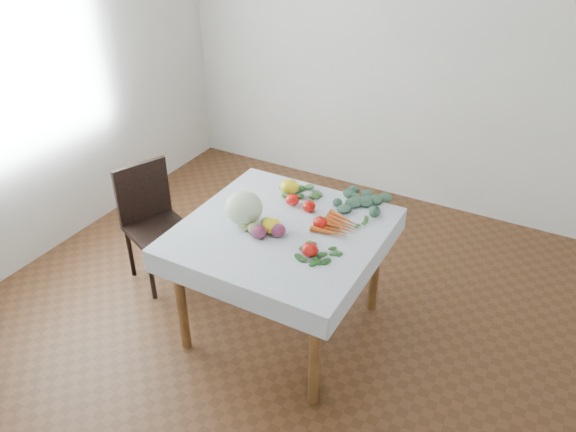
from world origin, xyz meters
name	(u,v)px	position (x,y,z in m)	size (l,w,h in m)	color
ground	(283,325)	(0.00, 0.00, 0.00)	(4.00, 4.00, 0.00)	#58331B
back_wall	(406,43)	(0.00, 2.00, 1.35)	(4.00, 0.04, 2.70)	silver
left_wall	(21,75)	(-2.00, 0.00, 1.35)	(0.04, 4.00, 2.70)	silver
table	(282,243)	(0.00, 0.00, 0.65)	(1.00, 1.00, 0.75)	brown
tablecloth	(282,229)	(0.00, 0.00, 0.75)	(1.12, 1.12, 0.01)	white
chair	(152,216)	(-1.07, 0.06, 0.49)	(0.50, 0.50, 0.85)	black
cabbage	(244,208)	(-0.22, -0.05, 0.85)	(0.22, 0.22, 0.20)	beige
tomato_a	(309,206)	(0.05, 0.24, 0.79)	(0.08, 0.08, 0.07)	red
tomato_b	(293,199)	(-0.07, 0.26, 0.79)	(0.08, 0.08, 0.07)	red
tomato_c	(320,223)	(0.19, 0.11, 0.79)	(0.08, 0.08, 0.07)	red
tomato_d	(310,249)	(0.26, -0.16, 0.79)	(0.09, 0.09, 0.08)	red
heirloom_back	(290,187)	(-0.16, 0.39, 0.80)	(0.13, 0.13, 0.09)	yellow
heirloom_front	(271,226)	(-0.04, -0.06, 0.80)	(0.11, 0.11, 0.08)	yellow
onion_a	(278,230)	(0.02, -0.08, 0.79)	(0.09, 0.09, 0.07)	#5E1A42
onion_b	(259,232)	(-0.07, -0.14, 0.79)	(0.09, 0.09, 0.08)	#5E1A42
tomatillo_cluster	(256,225)	(-0.13, -0.08, 0.78)	(0.17, 0.13, 0.05)	#BEC772
carrot_bunch	(338,226)	(0.28, 0.16, 0.77)	(0.23, 0.26, 0.03)	#DB4A18
kale_bunch	(359,202)	(0.28, 0.46, 0.78)	(0.33, 0.31, 0.05)	#395D45
basil_bunch	(318,256)	(0.31, -0.15, 0.76)	(0.25, 0.21, 0.01)	#1C5A1E
dill_bunch	(299,192)	(-0.10, 0.41, 0.77)	(0.24, 0.22, 0.03)	#3A6B31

